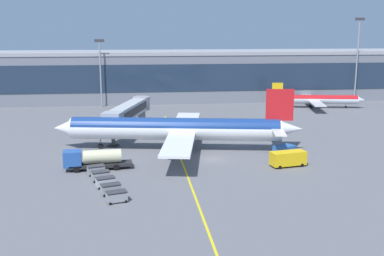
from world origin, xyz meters
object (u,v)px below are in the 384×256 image
lavatory_truck (287,158)px  pushback_tug (284,149)px  baggage_cart_2 (105,182)px  baggage_cart_4 (96,170)px  baggage_cart_0 (117,196)px  baggage_cart_1 (111,189)px  fuel_tanker (93,159)px  commuter_jet_far (316,99)px  main_airliner (177,129)px  baggage_cart_3 (101,176)px

lavatory_truck → pushback_tug: size_ratio=1.38×
baggage_cart_2 → baggage_cart_4: size_ratio=1.00×
pushback_tug → baggage_cart_0: size_ratio=1.49×
baggage_cart_0 → baggage_cart_1: 3.20m
pushback_tug → baggage_cart_4: size_ratio=1.49×
fuel_tanker → baggage_cart_2: size_ratio=3.69×
commuter_jet_far → pushback_tug: bearing=-117.1°
main_airliner → baggage_cart_0: bearing=-111.1°
lavatory_truck → baggage_cart_3: size_ratio=2.06×
baggage_cart_2 → commuter_jet_far: 83.64m
pushback_tug → baggage_cart_0: baggage_cart_0 is taller
pushback_tug → main_airliner: bearing=165.9°
baggage_cart_2 → baggage_cart_4: same height
baggage_cart_0 → commuter_jet_far: commuter_jet_far is taller
fuel_tanker → lavatory_truck: 31.56m
commuter_jet_far → fuel_tanker: bearing=-137.1°
pushback_tug → baggage_cart_4: bearing=-164.6°
commuter_jet_far → main_airliner: bearing=-135.5°
baggage_cart_1 → baggage_cart_2: size_ratio=1.00×
baggage_cart_0 → baggage_cart_1: (-0.91, 3.07, 0.00)m
fuel_tanker → baggage_cart_2: (2.46, -8.94, -0.96)m
baggage_cart_1 → baggage_cart_2: (-0.91, 3.07, 0.00)m
main_airliner → baggage_cart_4: main_airliner is taller
commuter_jet_far → baggage_cart_4: bearing=-135.3°
commuter_jet_far → baggage_cart_3: bearing=-133.4°
fuel_tanker → commuter_jet_far: commuter_jet_far is taller
baggage_cart_0 → commuter_jet_far: 87.20m
baggage_cart_1 → baggage_cart_4: bearing=106.5°
main_airliner → pushback_tug: 20.01m
lavatory_truck → baggage_cart_4: bearing=-178.3°
pushback_tug → commuter_jet_far: (24.32, 47.49, 1.63)m
lavatory_truck → baggage_cart_4: lavatory_truck is taller
baggage_cart_3 → baggage_cart_4: 3.20m
fuel_tanker → lavatory_truck: bearing=-3.4°
pushback_tug → baggage_cart_1: 35.23m
baggage_cart_1 → commuter_jet_far: size_ratio=0.11×
lavatory_truck → baggage_cart_2: size_ratio=2.06×
fuel_tanker → baggage_cart_2: fuel_tanker is taller
fuel_tanker → pushback_tug: size_ratio=2.47×
baggage_cart_3 → commuter_jet_far: commuter_jet_far is taller
fuel_tanker → pushback_tug: bearing=10.5°
fuel_tanker → baggage_cart_3: fuel_tanker is taller
baggage_cart_3 → baggage_cart_2: bearing=-73.5°
baggage_cart_2 → fuel_tanker: bearing=105.4°
baggage_cart_3 → baggage_cart_4: (-0.91, 3.07, 0.00)m
pushback_tug → baggage_cart_2: baggage_cart_2 is taller
baggage_cart_2 → baggage_cart_3: 3.20m
baggage_cart_1 → baggage_cart_2: bearing=106.5°
baggage_cart_1 → commuter_jet_far: 85.38m
baggage_cart_0 → baggage_cart_2: 6.40m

